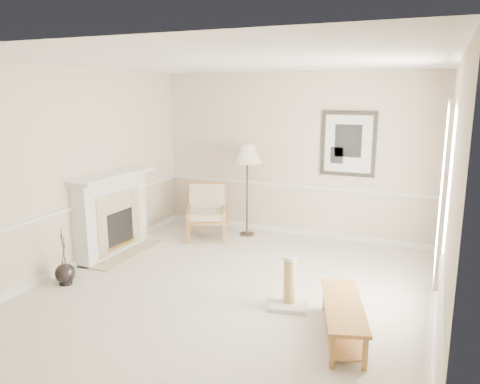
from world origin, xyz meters
name	(u,v)px	position (x,y,z in m)	size (l,w,h in m)	color
ground	(231,290)	(0.00, 0.00, 0.00)	(5.50, 5.50, 0.00)	silver
room	(243,149)	(0.14, 0.08, 1.87)	(5.04, 5.54, 2.92)	beige
fireplace	(113,214)	(-2.34, 0.60, 0.64)	(0.64, 1.64, 1.31)	white
floor_vase	(65,274)	(-2.15, -0.70, 0.15)	(0.27, 0.27, 0.79)	black
armchair	(207,209)	(-1.39, 2.02, 0.50)	(0.95, 0.98, 0.93)	#9E6333
floor_lamp	(247,156)	(-0.73, 2.33, 1.45)	(0.69, 0.69, 1.66)	black
bench	(343,315)	(1.57, -0.62, 0.25)	(0.75, 1.38, 0.38)	#9E6333
scratching_post	(289,291)	(0.84, -0.15, 0.20)	(0.53, 0.53, 0.64)	white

